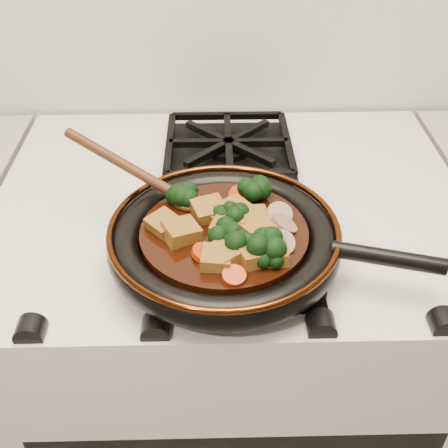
{
  "coord_description": "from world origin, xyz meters",
  "views": [
    {
      "loc": [
        -0.03,
        0.95,
        1.42
      ],
      "look_at": [
        -0.01,
        1.53,
        0.97
      ],
      "focal_mm": 45.0,
      "sensor_mm": 36.0,
      "label": 1
    }
  ],
  "objects": [
    {
      "name": "stove",
      "position": [
        0.0,
        1.69,
        0.45
      ],
      "size": [
        0.76,
        0.6,
        0.9
      ],
      "primitive_type": "cube",
      "color": "beige",
      "rests_on": "ground"
    },
    {
      "name": "burner_grate_front",
      "position": [
        0.0,
        1.55,
        0.91
      ],
      "size": [
        0.23,
        0.23,
        0.03
      ],
      "primitive_type": null,
      "color": "black",
      "rests_on": "stove"
    },
    {
      "name": "burner_grate_back",
      "position": [
        0.0,
        1.83,
        0.91
      ],
      "size": [
        0.23,
        0.23,
        0.03
      ],
      "primitive_type": null,
      "color": "black",
      "rests_on": "stove"
    },
    {
      "name": "skillet",
      "position": [
        -0.01,
        1.53,
        0.94
      ],
      "size": [
        0.43,
        0.31,
        0.05
      ],
      "rotation": [
        0.0,
        0.0,
        -0.28
      ],
      "color": "black",
      "rests_on": "burner_grate_front"
    },
    {
      "name": "braising_sauce",
      "position": [
        -0.01,
        1.53,
        0.95
      ],
      "size": [
        0.22,
        0.22,
        0.02
      ],
      "primitive_type": "cylinder",
      "color": "black",
      "rests_on": "skillet"
    },
    {
      "name": "tofu_cube_0",
      "position": [
        0.0,
        1.56,
        0.97
      ],
      "size": [
        0.06,
        0.06,
        0.03
      ],
      "primitive_type": "cube",
      "rotation": [
        0.08,
        0.02,
        0.71
      ],
      "color": "brown",
      "rests_on": "braising_sauce"
    },
    {
      "name": "tofu_cube_1",
      "position": [
        -0.09,
        1.54,
        0.97
      ],
      "size": [
        0.05,
        0.05,
        0.02
      ],
      "primitive_type": "cube",
      "rotation": [
        0.03,
        -0.11,
        0.73
      ],
      "color": "brown",
      "rests_on": "braising_sauce"
    },
    {
      "name": "tofu_cube_2",
      "position": [
        -0.03,
        1.47,
        0.97
      ],
      "size": [
        0.04,
        0.04,
        0.02
      ],
      "primitive_type": "cube",
      "rotation": [
        -0.01,
        -0.04,
        3.04
      ],
      "color": "brown",
      "rests_on": "braising_sauce"
    },
    {
      "name": "tofu_cube_3",
      "position": [
        -0.07,
        1.52,
        0.97
      ],
      "size": [
        0.06,
        0.05,
        0.03
      ],
      "primitive_type": "cube",
      "rotation": [
        0.03,
        0.11,
        0.48
      ],
      "color": "brown",
      "rests_on": "braising_sauce"
    },
    {
      "name": "tofu_cube_4",
      "position": [
        -0.01,
        1.47,
        0.97
      ],
      "size": [
        0.06,
        0.06,
        0.03
      ],
      "primitive_type": "cube",
      "rotation": [
        -0.05,
        -0.08,
        0.6
      ],
      "color": "brown",
      "rests_on": "braising_sauce"
    },
    {
      "name": "tofu_cube_5",
      "position": [
        0.02,
        1.54,
        0.97
      ],
      "size": [
        0.05,
        0.05,
        0.03
      ],
      "primitive_type": "cube",
      "rotation": [
        0.01,
        0.07,
        0.15
      ],
      "color": "brown",
      "rests_on": "braising_sauce"
    },
    {
      "name": "tofu_cube_6",
      "position": [
        -0.01,
        1.52,
        0.97
      ],
      "size": [
        0.05,
        0.05,
        0.03
      ],
      "primitive_type": "cube",
      "rotation": [
        0.06,
        0.04,
        1.26
      ],
      "color": "brown",
      "rests_on": "braising_sauce"
    },
    {
      "name": "tofu_cube_7",
      "position": [
        -0.04,
        1.56,
        0.97
      ],
      "size": [
        0.05,
        0.05,
        0.03
      ],
      "primitive_type": "cube",
      "rotation": [
        0.1,
        -0.01,
        0.35
      ],
      "color": "brown",
      "rests_on": "braising_sauce"
    },
    {
      "name": "tofu_cube_8",
      "position": [
        0.02,
        1.47,
        0.97
      ],
      "size": [
        0.06,
        0.06,
        0.03
      ],
      "primitive_type": "cube",
      "rotation": [
        -0.0,
        0.04,
        0.34
      ],
      "color": "brown",
      "rests_on": "braising_sauce"
    },
    {
      "name": "tofu_cube_9",
      "position": [
        0.05,
        1.47,
        0.97
      ],
      "size": [
        0.03,
        0.04,
        0.02
      ],
      "primitive_type": "cube",
      "rotation": [
        -0.11,
        0.03,
        1.57
      ],
      "color": "brown",
      "rests_on": "braising_sauce"
    },
    {
      "name": "tofu_cube_10",
      "position": [
        0.03,
        1.52,
        0.97
      ],
      "size": [
        0.05,
        0.06,
        0.03
      ],
      "primitive_type": "cube",
      "rotation": [
        0.0,
        0.11,
        2.11
      ],
      "color": "brown",
      "rests_on": "braising_sauce"
    },
    {
      "name": "tofu_cube_11",
      "position": [
        -0.01,
        1.54,
        0.97
      ],
      "size": [
        0.05,
        0.05,
        0.02
      ],
      "primitive_type": "cube",
      "rotation": [
        0.03,
        0.09,
        2.2
      ],
      "color": "brown",
      "rests_on": "braising_sauce"
    },
    {
      "name": "broccoli_floret_0",
      "position": [
        0.03,
        1.61,
        0.97
      ],
      "size": [
        0.09,
        0.08,
        0.06
      ],
      "primitive_type": null,
      "rotation": [
        -0.24,
        -0.05,
        1.17
      ],
      "color": "black",
      "rests_on": "braising_sauce"
    },
    {
      "name": "broccoli_floret_1",
      "position": [
        0.04,
        1.48,
        0.97
      ],
      "size": [
        0.08,
        0.08,
        0.07
      ],
      "primitive_type": null,
      "rotation": [
        0.18,
        -0.11,
        1.89
      ],
      "color": "black",
      "rests_on": "braising_sauce"
    },
    {
      "name": "broccoli_floret_2",
      "position": [
        -0.07,
        1.6,
        0.97
      ],
      "size": [
        0.08,
        0.09,
        0.05
      ],
      "primitive_type": null,
      "rotation": [
        0.07,
        -0.05,
        1.0
      ],
      "color": "black",
      "rests_on": "braising_sauce"
    },
    {
      "name": "broccoli_floret_3",
      "position": [
        -0.01,
        1.51,
        0.97
      ],
      "size": [
        0.07,
        0.08,
        0.06
      ],
      "primitive_type": null,
      "rotation": [
        0.02,
        0.08,
        1.82
      ],
      "color": "black",
      "rests_on": "braising_sauce"
    },
    {
      "name": "broccoli_floret_4",
      "position": [
        -0.0,
        1.54,
        0.97
      ],
      "size": [
        0.06,
        0.06,
        0.06
      ],
      "primitive_type": null,
      "rotation": [
        -0.13,
        -0.03,
        0.02
      ],
      "color": "black",
      "rests_on": "braising_sauce"
    },
    {
      "name": "broccoli_floret_5",
      "position": [
        0.01,
        1.49,
        0.97
      ],
      "size": [
        0.08,
        0.07,
        0.07
      ],
      "primitive_type": null,
      "rotation": [
        0.01,
        0.23,
        0.18
      ],
      "color": "black",
      "rests_on": "braising_sauce"
    },
    {
      "name": "broccoli_floret_6",
      "position": [
        0.04,
        1.47,
        0.97
      ],
      "size": [
        0.1,
        0.08,
        0.07
      ],
      "primitive_type": null,
      "rotation": [
        -0.24,
        0.23,
        2.24
      ],
      "color": "black",
      "rests_on": "braising_sauce"
    },
    {
      "name": "carrot_coin_0",
      "position": [
        -0.04,
        1.48,
        0.96
      ],
      "size": [
        0.03,
        0.03,
        0.02
      ],
      "primitive_type": "cylinder",
      "rotation": [
        0.11,
        0.34,
        0.0
      ],
      "color": "#B72605",
      "rests_on": "braising_sauce"
    },
    {
      "name": "carrot_coin_1",
      "position": [
        -0.01,
        1.55,
        0.96
      ],
      "size": [
        0.03,
        0.03,
        0.02
      ],
      "primitive_type": "cylinder",
      "rotation": [
        0.07,
        -0.2,
        0.0
      ],
      "color": "#B72605",
      "rests_on": "braising_sauce"
    },
    {
      "name": "carrot_coin_2",
      "position": [
        -0.01,
        1.44,
        0.96
      ],
      "size": [
        0.03,
        0.03,
        0.02
      ],
      "primitive_type": "cylinder",
      "rotation": [
        0.25,
        0.08,
        0.0
      ],
      "color": "#B72605",
      "rests_on": "braising_sauce"
    },
    {
      "name": "carrot_coin_3",
      "position": [
        0.01,
        1.61,
        0.96
      ],
      "size": [
        0.04,
        0.03,
        0.03
      ],
      "primitive_type": "cylinder",
      "rotation": [
        0.32,
        -0.33,
        0.0
      ],
      "color": "#B72605",
      "rests_on": "braising_sauce"
    },
    {
      "name": "mushroom_slice_0",
      "position": [
        0.06,
        1.53,
        0.97
      ],
      "size": [
        0.04,
        0.04,
        0.03
      ],
      "primitive_type": "cylinder",
      "rotation": [
        0.54,
        0.0,
        1.67
      ],
      "color": "#80624A",
      "rests_on": "braising_sauce"
    },
    {
      "name": "mushroom_slice_1",
      "position": [
        0.06,
        1.56,
        0.97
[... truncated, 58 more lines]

